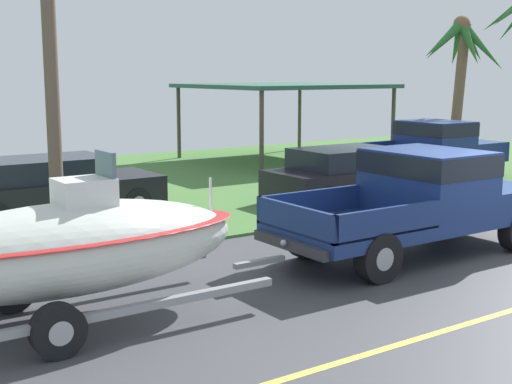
{
  "coord_description": "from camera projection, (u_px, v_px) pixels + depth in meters",
  "views": [
    {
      "loc": [
        -10.38,
        -7.47,
        3.23
      ],
      "look_at": [
        -3.58,
        2.45,
        1.19
      ],
      "focal_mm": 49.6,
      "sensor_mm": 36.0,
      "label": 1
    }
  ],
  "objects": [
    {
      "name": "parked_sedan_far",
      "position": [
        349.0,
        176.0,
        17.68
      ],
      "size": [
        4.35,
        1.89,
        1.38
      ],
      "color": "black",
      "rests_on": "ground"
    },
    {
      "name": "parked_sedan_near",
      "position": [
        53.0,
        189.0,
        15.73
      ],
      "size": [
        4.61,
        1.92,
        1.38
      ],
      "color": "black",
      "rests_on": "ground"
    },
    {
      "name": "palm_tree_near_right",
      "position": [
        461.0,
        57.0,
        22.77
      ],
      "size": [
        2.8,
        2.52,
        5.04
      ],
      "color": "brown",
      "rests_on": "ground"
    },
    {
      "name": "ground",
      "position": [
        241.0,
        193.0,
        19.22
      ],
      "size": [
        36.0,
        22.0,
        0.11
      ],
      "color": "#424247"
    },
    {
      "name": "carport_awning",
      "position": [
        284.0,
        87.0,
        25.49
      ],
      "size": [
        6.2,
        5.9,
        2.82
      ],
      "color": "#4C4238",
      "rests_on": "ground"
    },
    {
      "name": "parked_pickup_background",
      "position": [
        434.0,
        147.0,
        21.18
      ],
      "size": [
        5.54,
        2.0,
        1.8
      ],
      "color": "navy",
      "rests_on": "ground"
    },
    {
      "name": "pickup_truck_towing",
      "position": [
        425.0,
        196.0,
        12.65
      ],
      "size": [
        5.54,
        2.06,
        1.87
      ],
      "color": "navy",
      "rests_on": "ground"
    },
    {
      "name": "boat_on_trailer",
      "position": [
        67.0,
        248.0,
        8.97
      ],
      "size": [
        6.04,
        2.13,
        2.23
      ],
      "color": "gray",
      "rests_on": "ground"
    },
    {
      "name": "utility_pole",
      "position": [
        49.0,
        18.0,
        11.76
      ],
      "size": [
        0.24,
        1.8,
        7.94
      ],
      "color": "brown",
      "rests_on": "ground"
    }
  ]
}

